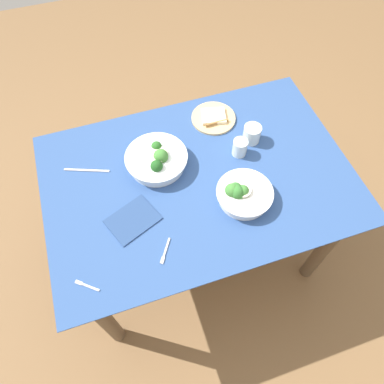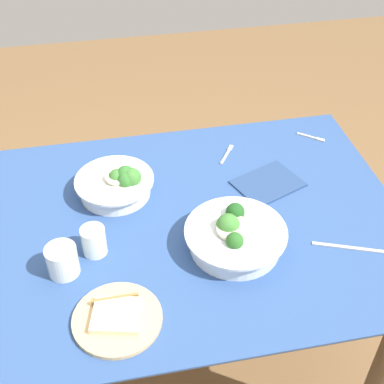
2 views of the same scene
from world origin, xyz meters
The scene contains 11 objects.
ground_plane centered at (0.00, 0.00, 0.00)m, with size 6.00×6.00×0.00m, color brown.
dining_table centered at (0.00, 0.00, 0.65)m, with size 1.35×0.92×0.77m.
broccoli_bowl_far centered at (-0.15, 0.12, 0.81)m, with size 0.28×0.28×0.10m.
broccoli_bowl_near centered at (0.14, -0.16, 0.81)m, with size 0.24×0.24×0.10m.
bread_side_plate centered at (0.18, 0.30, 0.78)m, with size 0.21×0.21×0.03m.
water_glass_center centered at (0.30, 0.12, 0.81)m, with size 0.08×0.08×0.08m, color silver.
water_glass_side centered at (0.22, 0.07, 0.81)m, with size 0.07×0.07×0.08m, color silver.
fork_by_far_bowl centered at (-0.24, -0.29, 0.78)m, with size 0.07×0.10×0.00m.
fork_by_near_bowl centered at (-0.55, -0.33, 0.78)m, with size 0.08×0.07×0.00m.
table_knife_left centered at (-0.46, 0.19, 0.78)m, with size 0.20×0.01×0.00m, color #B7B7BC.
napkin_folded_upper centered at (-0.32, -0.12, 0.78)m, with size 0.20×0.15×0.01m, color navy.
Camera 2 is at (0.15, 1.08, 1.82)m, focal length 49.58 mm.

